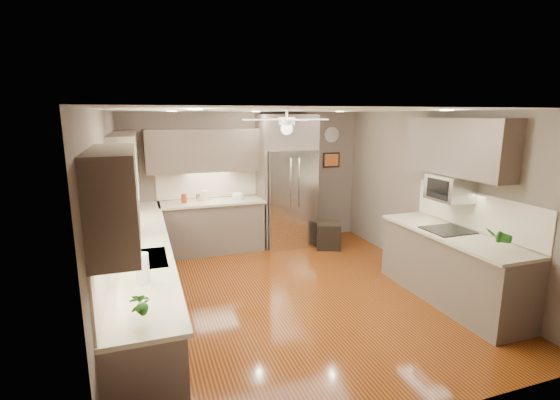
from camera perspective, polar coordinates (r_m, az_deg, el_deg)
floor at (r=5.76m, az=1.93°, el=-13.23°), size 5.00×5.00×0.00m
ceiling at (r=5.21m, az=2.13°, el=12.51°), size 5.00×5.00×0.00m
wall_back at (r=7.69m, az=-4.71°, el=2.96°), size 4.50×0.00×4.50m
wall_front at (r=3.25m, az=18.39°, el=-10.38°), size 4.50×0.00×4.50m
wall_left at (r=5.02m, az=-22.75°, el=-2.83°), size 0.00×5.00×5.00m
wall_right at (r=6.49m, az=20.90°, el=0.52°), size 0.00×5.00×5.00m
canister_a at (r=7.23m, az=-13.36°, el=0.23°), size 0.12×0.12×0.15m
canister_b at (r=7.32m, az=-11.43°, el=0.39°), size 0.10×0.10×0.13m
canister_c at (r=7.32m, az=-10.48°, el=0.58°), size 0.13×0.13×0.19m
soap_bottle at (r=4.99m, az=-20.36°, el=-5.23°), size 0.10×0.10×0.20m
potted_plant_left at (r=3.24m, az=-19.17°, el=-13.65°), size 0.16×0.11×0.29m
potted_plant_right at (r=5.25m, az=28.25°, el=-4.48°), size 0.20×0.18×0.31m
bowl at (r=7.36m, az=-5.91°, el=0.28°), size 0.27×0.27×0.05m
left_run at (r=5.38m, az=-18.81°, el=-10.14°), size 0.65×4.70×1.45m
back_run at (r=7.42m, az=-9.47°, el=-3.55°), size 1.85×0.65×1.45m
uppers at (r=5.71m, az=-7.53°, el=6.06°), size 4.50×4.70×0.95m
window at (r=4.46m, az=-23.03°, el=-0.64°), size 0.05×1.12×0.92m
sink at (r=4.62m, az=-18.78°, el=-8.20°), size 0.50×0.70×0.32m
refrigerator at (r=7.58m, az=1.08°, el=2.39°), size 1.06×0.75×2.45m
right_run at (r=5.90m, az=22.91°, el=-8.46°), size 0.70×2.20×1.45m
microwave at (r=5.90m, az=22.79°, el=1.56°), size 0.43×0.55×0.34m
ceiling_fan at (r=5.49m, az=0.96°, el=10.74°), size 1.18×1.18×0.32m
recessed_lights at (r=5.57m, az=0.21°, el=12.42°), size 2.84×3.14×0.01m
wall_clock at (r=8.20m, az=7.30°, el=9.09°), size 0.30×0.03×0.30m
framed_print at (r=8.23m, az=7.22°, el=5.61°), size 0.36×0.03×0.30m
stool at (r=7.62m, az=6.83°, el=-4.98°), size 0.56×0.56×0.49m
paper_towel at (r=3.93m, az=-18.79°, el=-9.08°), size 0.12×0.12×0.30m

